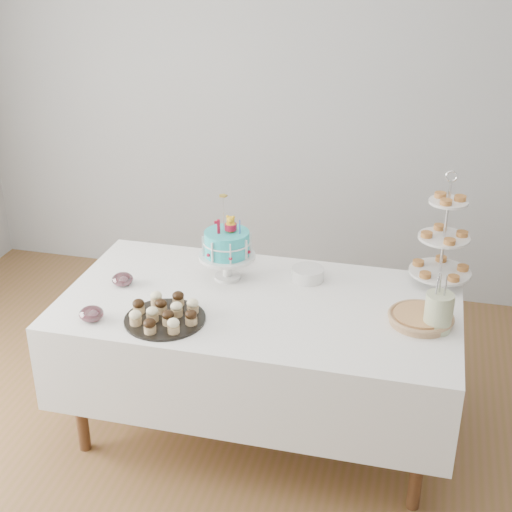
% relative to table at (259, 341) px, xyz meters
% --- Properties ---
extents(floor, '(5.00, 5.00, 0.00)m').
position_rel_table_xyz_m(floor, '(0.00, -0.30, -0.54)').
color(floor, brown).
rests_on(floor, ground).
extents(walls, '(5.04, 4.04, 2.70)m').
position_rel_table_xyz_m(walls, '(0.00, -0.30, 0.81)').
color(walls, '#9C9FA1').
rests_on(walls, floor).
extents(table, '(1.92, 1.02, 0.77)m').
position_rel_table_xyz_m(table, '(0.00, 0.00, 0.00)').
color(table, white).
rests_on(table, floor).
extents(birthday_cake, '(0.29, 0.29, 0.44)m').
position_rel_table_xyz_m(birthday_cake, '(-0.21, 0.19, 0.35)').
color(birthday_cake, white).
rests_on(birthday_cake, table).
extents(cupcake_tray, '(0.38, 0.38, 0.09)m').
position_rel_table_xyz_m(cupcake_tray, '(-0.38, -0.29, 0.27)').
color(cupcake_tray, black).
rests_on(cupcake_tray, table).
extents(pie, '(0.30, 0.30, 0.05)m').
position_rel_table_xyz_m(pie, '(0.77, -0.02, 0.25)').
color(pie, tan).
rests_on(pie, table).
extents(tiered_stand, '(0.31, 0.31, 0.60)m').
position_rel_table_xyz_m(tiered_stand, '(0.84, 0.40, 0.48)').
color(tiered_stand, silver).
rests_on(tiered_stand, table).
extents(plate_stack, '(0.17, 0.17, 0.06)m').
position_rel_table_xyz_m(plate_stack, '(0.19, 0.28, 0.26)').
color(plate_stack, white).
rests_on(plate_stack, table).
extents(pastry_plate, '(0.24, 0.24, 0.04)m').
position_rel_table_xyz_m(pastry_plate, '(-0.28, 0.40, 0.24)').
color(pastry_plate, white).
rests_on(pastry_plate, table).
extents(jam_bowl_a, '(0.11, 0.11, 0.07)m').
position_rel_table_xyz_m(jam_bowl_a, '(-0.70, -0.36, 0.26)').
color(jam_bowl_a, silver).
rests_on(jam_bowl_a, table).
extents(jam_bowl_b, '(0.11, 0.11, 0.06)m').
position_rel_table_xyz_m(jam_bowl_b, '(-0.71, -0.00, 0.26)').
color(jam_bowl_b, silver).
rests_on(jam_bowl_b, table).
extents(utensil_pitcher, '(0.13, 0.12, 0.28)m').
position_rel_table_xyz_m(utensil_pitcher, '(0.84, -0.07, 0.33)').
color(utensil_pitcher, beige).
rests_on(utensil_pitcher, table).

